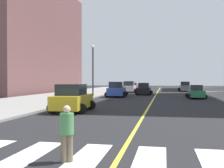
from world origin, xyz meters
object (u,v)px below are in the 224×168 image
(car_gray_seventh, at_px, (185,87))
(pedestrian_walking_west, at_px, (64,92))
(car_green_sixth, at_px, (196,92))
(car_black_nearest, at_px, (144,89))
(pedestrian_crossing, at_px, (67,131))
(street_lamp, at_px, (93,66))
(car_red_second, at_px, (133,87))
(car_yellow_fifth, at_px, (72,99))
(car_white_third, at_px, (129,87))
(car_blue_fourth, at_px, (117,90))

(car_gray_seventh, distance_m, pedestrian_walking_west, 34.33)
(car_green_sixth, xyz_separation_m, car_gray_seventh, (0.23, 21.76, 0.13))
(car_black_nearest, relative_size, pedestrian_crossing, 2.63)
(pedestrian_crossing, distance_m, street_lamp, 29.02)
(car_green_sixth, bearing_deg, pedestrian_crossing, 75.48)
(car_red_second, bearing_deg, car_yellow_fifth, -87.71)
(car_black_nearest, distance_m, pedestrian_walking_west, 18.25)
(car_green_sixth, relative_size, car_gray_seventh, 0.86)
(car_white_third, xyz_separation_m, car_green_sixth, (10.13, -15.72, -0.18))
(car_gray_seventh, xyz_separation_m, street_lamp, (-13.22, -21.61, 3.23))
(car_white_third, relative_size, car_blue_fourth, 0.99)
(car_yellow_fifth, xyz_separation_m, street_lamp, (-2.79, 16.42, 3.22))
(pedestrian_walking_west, distance_m, street_lamp, 10.41)
(car_red_second, xyz_separation_m, pedestrian_walking_west, (-3.06, -32.61, 0.31))
(car_blue_fourth, bearing_deg, car_yellow_fifth, -93.20)
(car_gray_seventh, relative_size, pedestrian_crossing, 2.80)
(car_white_third, bearing_deg, pedestrian_crossing, -85.26)
(car_black_nearest, xyz_separation_m, car_gray_seventh, (7.06, 14.49, 0.05))
(pedestrian_crossing, bearing_deg, car_green_sixth, -129.31)
(car_blue_fourth, bearing_deg, car_black_nearest, 59.71)
(car_green_sixth, distance_m, car_gray_seventh, 21.76)
(car_yellow_fifth, distance_m, street_lamp, 16.96)
(car_white_third, xyz_separation_m, street_lamp, (-2.86, -15.57, 3.19))
(car_gray_seventh, height_order, pedestrian_crossing, car_gray_seventh)
(car_red_second, relative_size, car_yellow_fifth, 0.86)
(pedestrian_walking_west, bearing_deg, car_gray_seventh, 104.10)
(car_red_second, distance_m, pedestrian_walking_west, 32.75)
(car_black_nearest, height_order, car_gray_seventh, car_gray_seventh)
(car_black_nearest, relative_size, car_yellow_fifth, 0.92)
(car_green_sixth, relative_size, street_lamp, 0.56)
(street_lamp, bearing_deg, car_yellow_fifth, -80.35)
(car_yellow_fifth, bearing_deg, pedestrian_crossing, -73.42)
(car_red_second, height_order, car_gray_seventh, car_gray_seventh)
(car_red_second, bearing_deg, car_black_nearest, -75.44)
(car_yellow_fifth, xyz_separation_m, pedestrian_walking_west, (-3.08, 6.47, 0.17))
(car_red_second, distance_m, car_gray_seventh, 10.50)
(car_blue_fourth, bearing_deg, pedestrian_crossing, -85.47)
(car_green_sixth, distance_m, pedestrian_walking_west, 16.50)
(car_yellow_fifth, relative_size, car_gray_seventh, 1.02)
(car_blue_fourth, relative_size, car_yellow_fifth, 1.04)
(car_blue_fourth, xyz_separation_m, street_lamp, (-2.97, -1.04, 3.20))
(car_black_nearest, distance_m, car_gray_seventh, 16.12)
(car_red_second, bearing_deg, pedestrian_walking_west, -93.10)
(car_green_sixth, distance_m, pedestrian_crossing, 28.63)
(car_yellow_fifth, distance_m, pedestrian_walking_west, 7.17)
(car_gray_seventh, bearing_deg, street_lamp, 58.26)
(pedestrian_walking_west, bearing_deg, car_black_nearest, 106.57)
(pedestrian_walking_west, bearing_deg, car_yellow_fifth, -27.27)
(pedestrian_walking_west, bearing_deg, car_red_second, 121.90)
(car_gray_seventh, distance_m, pedestrian_crossing, 50.11)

